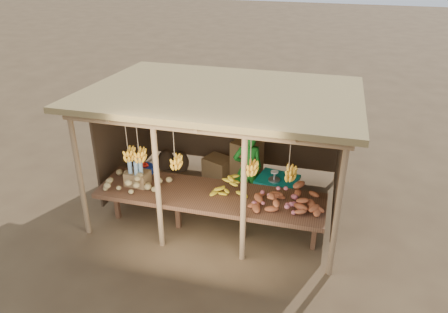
# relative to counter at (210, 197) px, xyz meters

# --- Properties ---
(ground) EXTENTS (60.00, 60.00, 0.00)m
(ground) POSITION_rel_counter_xyz_m (-0.00, 0.95, -0.74)
(ground) COLOR brown
(ground) RESTS_ON ground
(stall_structure) EXTENTS (4.70, 3.50, 2.43)m
(stall_structure) POSITION_rel_counter_xyz_m (0.01, 0.91, 1.18)
(stall_structure) COLOR #9F7952
(stall_structure) RESTS_ON ground
(counter) EXTENTS (3.90, 1.05, 0.80)m
(counter) POSITION_rel_counter_xyz_m (0.00, 0.00, 0.00)
(counter) COLOR brown
(counter) RESTS_ON ground
(potato_heap) EXTENTS (1.07, 0.66, 0.37)m
(potato_heap) POSITION_rel_counter_xyz_m (-1.34, -0.08, 0.25)
(potato_heap) COLOR tan
(potato_heap) RESTS_ON counter
(sweet_potato_heap) EXTENTS (1.21, 0.84, 0.36)m
(sweet_potato_heap) POSITION_rel_counter_xyz_m (1.32, -0.03, 0.24)
(sweet_potato_heap) COLOR #A7512B
(sweet_potato_heap) RESTS_ON counter
(onion_heap) EXTENTS (0.88, 0.55, 0.36)m
(onion_heap) POSITION_rel_counter_xyz_m (1.18, -0.09, 0.24)
(onion_heap) COLOR #B1565D
(onion_heap) RESTS_ON counter
(banana_pile) EXTENTS (0.57, 0.40, 0.34)m
(banana_pile) POSITION_rel_counter_xyz_m (0.33, 0.12, 0.23)
(banana_pile) COLOR yellow
(banana_pile) RESTS_ON counter
(tomato_basin) EXTENTS (0.36, 0.36, 0.19)m
(tomato_basin) POSITION_rel_counter_xyz_m (-1.39, 0.42, 0.14)
(tomato_basin) COLOR navy
(tomato_basin) RESTS_ON counter
(bottle_box) EXTENTS (0.41, 0.33, 0.50)m
(bottle_box) POSITION_rel_counter_xyz_m (-1.32, -0.01, 0.25)
(bottle_box) COLOR olive
(bottle_box) RESTS_ON counter
(vendor) EXTENTS (0.66, 0.55, 1.55)m
(vendor) POSITION_rel_counter_xyz_m (0.42, 1.11, 0.03)
(vendor) COLOR #1B7B20
(vendor) RESTS_ON ground
(tarp_crate) EXTENTS (0.84, 0.76, 0.87)m
(tarp_crate) POSITION_rel_counter_xyz_m (1.01, 1.06, -0.38)
(tarp_crate) COLOR brown
(tarp_crate) RESTS_ON ground
(carton_stack) EXTENTS (1.32, 0.64, 0.91)m
(carton_stack) POSITION_rel_counter_xyz_m (0.03, 1.93, -0.34)
(carton_stack) COLOR olive
(carton_stack) RESTS_ON ground
(burlap_sacks) EXTENTS (0.73, 0.38, 0.52)m
(burlap_sacks) POSITION_rel_counter_xyz_m (-1.48, 2.07, -0.51)
(burlap_sacks) COLOR #402E1E
(burlap_sacks) RESTS_ON ground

